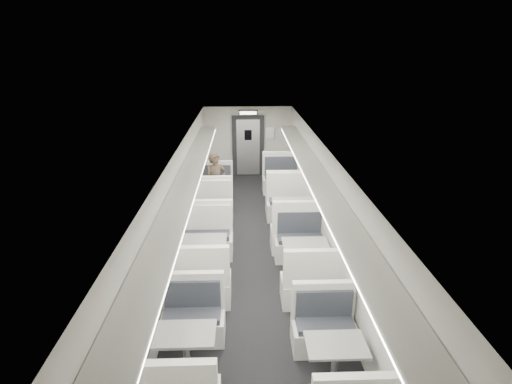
{
  "coord_description": "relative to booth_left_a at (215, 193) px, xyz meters",
  "views": [
    {
      "loc": [
        -0.19,
        -7.65,
        4.34
      ],
      "look_at": [
        0.1,
        0.86,
        1.21
      ],
      "focal_mm": 28.0,
      "sensor_mm": 36.0,
      "label": 1
    }
  ],
  "objects": [
    {
      "name": "room",
      "position": [
        1.0,
        -3.09,
        0.84
      ],
      "size": [
        3.24,
        12.24,
        2.64
      ],
      "color": "black",
      "rests_on": "ground"
    },
    {
      "name": "booth_left_a",
      "position": [
        0.0,
        0.0,
        0.0
      ],
      "size": [
        0.98,
        1.99,
        1.07
      ],
      "color": "silver",
      "rests_on": "room"
    },
    {
      "name": "booth_left_b",
      "position": [
        0.0,
        -1.83,
        0.03
      ],
      "size": [
        1.06,
        2.14,
        1.14
      ],
      "color": "silver",
      "rests_on": "room"
    },
    {
      "name": "booth_left_c",
      "position": [
        0.0,
        -3.8,
        0.05
      ],
      "size": [
        1.13,
        2.29,
        1.22
      ],
      "color": "silver",
      "rests_on": "room"
    },
    {
      "name": "booth_left_d",
      "position": [
        0.0,
        -6.32,
        0.0
      ],
      "size": [
        0.99,
        2.0,
        1.07
      ],
      "color": "silver",
      "rests_on": "room"
    },
    {
      "name": "booth_right_a",
      "position": [
        2.0,
        0.15,
        0.06
      ],
      "size": [
        1.16,
        2.35,
        1.25
      ],
      "color": "silver",
      "rests_on": "room"
    },
    {
      "name": "booth_right_b",
      "position": [
        2.0,
        -1.87,
        0.06
      ],
      "size": [
        1.16,
        2.35,
        1.26
      ],
      "color": "silver",
      "rests_on": "room"
    },
    {
      "name": "booth_right_c",
      "position": [
        2.0,
        -3.92,
        0.03
      ],
      "size": [
        1.07,
        2.16,
        1.16
      ],
      "color": "silver",
      "rests_on": "room"
    },
    {
      "name": "booth_right_d",
      "position": [
        2.0,
        -6.58,
        -0.01
      ],
      "size": [
        0.96,
        1.94,
        1.04
      ],
      "color": "silver",
      "rests_on": "room"
    },
    {
      "name": "passenger",
      "position": [
        0.07,
        -0.37,
        0.46
      ],
      "size": [
        0.7,
        0.6,
        1.63
      ],
      "primitive_type": "imported",
      "rotation": [
        0.0,
        0.0,
        0.41
      ],
      "color": "black",
      "rests_on": "room"
    },
    {
      "name": "window_a",
      "position": [
        -0.49,
        0.31,
        0.99
      ],
      "size": [
        0.02,
        1.18,
        0.84
      ],
      "primitive_type": "cube",
      "color": "black",
      "rests_on": "room"
    },
    {
      "name": "window_b",
      "position": [
        -0.49,
        -1.89,
        0.99
      ],
      "size": [
        0.02,
        1.18,
        0.84
      ],
      "primitive_type": "cube",
      "color": "black",
      "rests_on": "room"
    },
    {
      "name": "window_c",
      "position": [
        -0.49,
        -4.09,
        0.99
      ],
      "size": [
        0.02,
        1.18,
        0.84
      ],
      "primitive_type": "cube",
      "color": "black",
      "rests_on": "room"
    },
    {
      "name": "window_d",
      "position": [
        -0.49,
        -6.29,
        0.99
      ],
      "size": [
        0.02,
        1.18,
        0.84
      ],
      "primitive_type": "cube",
      "color": "black",
      "rests_on": "room"
    },
    {
      "name": "luggage_rack_left",
      "position": [
        -0.24,
        -3.39,
        1.56
      ],
      "size": [
        0.46,
        10.4,
        0.09
      ],
      "color": "silver",
      "rests_on": "room"
    },
    {
      "name": "luggage_rack_right",
      "position": [
        2.24,
        -3.39,
        1.56
      ],
      "size": [
        0.46,
        10.4,
        0.09
      ],
      "color": "silver",
      "rests_on": "room"
    },
    {
      "name": "vestibule_door",
      "position": [
        1.0,
        2.84,
        0.68
      ],
      "size": [
        1.1,
        0.13,
        2.1
      ],
      "color": "black",
      "rests_on": "room"
    },
    {
      "name": "exit_sign",
      "position": [
        1.0,
        2.36,
        1.92
      ],
      "size": [
        0.62,
        0.12,
        0.16
      ],
      "color": "black",
      "rests_on": "room"
    },
    {
      "name": "wall_notice",
      "position": [
        1.75,
        2.83,
        1.14
      ],
      "size": [
        0.32,
        0.02,
        0.4
      ],
      "primitive_type": "cube",
      "color": "silver",
      "rests_on": "room"
    }
  ]
}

